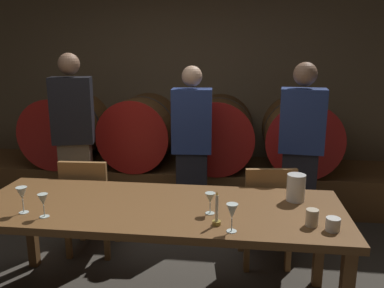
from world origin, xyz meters
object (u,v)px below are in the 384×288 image
(wine_glass_center_right, at_px, (210,199))
(wine_barrel_far_left, at_px, (68,128))
(guest_center, at_px, (192,149))
(cup_right, at_px, (333,224))
(chair_right, at_px, (267,211))
(wine_barrel_center_right, at_px, (219,132))
(wine_glass_far_left, at_px, (22,194))
(wine_glass_center_left, at_px, (43,201))
(candle_center, at_px, (217,216))
(cup_left, at_px, (312,218))
(chair_left, at_px, (89,202))
(pitcher, at_px, (296,188))
(wine_glass_far_right, at_px, (232,212))
(wine_barrel_far_right, at_px, (299,134))
(wine_barrel_center_left, at_px, (142,130))
(guest_right, at_px, (300,156))
(dining_table, at_px, (158,214))
(guest_left, at_px, (75,142))

(wine_glass_center_right, bearing_deg, wine_barrel_far_left, 131.63)
(guest_center, height_order, cup_right, guest_center)
(wine_barrel_far_left, xyz_separation_m, chair_right, (2.32, -1.43, -0.35))
(wine_barrel_center_right, height_order, wine_glass_far_left, wine_barrel_center_right)
(wine_glass_center_right, bearing_deg, wine_glass_center_left, -170.00)
(wine_barrel_center_right, distance_m, cup_right, 2.44)
(candle_center, bearing_deg, cup_left, 6.02)
(guest_center, bearing_deg, wine_barrel_center_right, -109.11)
(wine_barrel_center_right, distance_m, chair_right, 1.55)
(guest_center, xyz_separation_m, cup_left, (0.90, -1.46, -0.03))
(cup_right, bearing_deg, wine_glass_center_left, -179.17)
(wine_barrel_far_left, bearing_deg, chair_left, -60.53)
(chair_right, height_order, pitcher, pitcher)
(wine_barrel_far_left, relative_size, guest_center, 0.56)
(pitcher, height_order, wine_glass_far_right, pitcher)
(wine_glass_center_left, height_order, cup_left, wine_glass_center_left)
(wine_barrel_center_right, distance_m, wine_barrel_far_right, 0.92)
(wine_barrel_center_left, distance_m, wine_barrel_center_right, 0.92)
(wine_glass_center_left, relative_size, wine_glass_center_right, 1.09)
(wine_barrel_far_right, bearing_deg, wine_glass_center_right, -111.43)
(wine_barrel_far_right, bearing_deg, wine_barrel_center_left, 180.00)
(chair_left, relative_size, wine_glass_center_left, 5.82)
(wine_glass_center_right, distance_m, wine_glass_far_right, 0.28)
(wine_barrel_far_left, xyz_separation_m, candle_center, (1.96, -2.31, -0.03))
(guest_right, distance_m, wine_glass_center_right, 1.32)
(pitcher, bearing_deg, chair_right, 110.10)
(wine_barrel_center_left, relative_size, wine_glass_far_right, 5.46)
(pitcher, xyz_separation_m, wine_glass_center_right, (-0.57, -0.30, 0.01))
(chair_right, xyz_separation_m, wine_glass_center_left, (-1.43, -0.90, 0.37))
(dining_table, distance_m, cup_left, 1.00)
(candle_center, distance_m, cup_left, 0.56)
(wine_glass_far_left, height_order, wine_glass_center_left, wine_glass_far_left)
(chair_left, height_order, guest_right, guest_right)
(chair_left, bearing_deg, wine_barrel_far_right, -146.81)
(chair_right, bearing_deg, guest_center, -50.52)
(dining_table, distance_m, wine_glass_center_left, 0.74)
(wine_barrel_center_right, height_order, candle_center, wine_barrel_center_right)
(guest_center, distance_m, cup_left, 1.72)
(pitcher, bearing_deg, wine_barrel_center_right, 109.04)
(guest_right, relative_size, wine_glass_center_left, 11.08)
(candle_center, bearing_deg, chair_left, 142.49)
(wine_barrel_far_left, bearing_deg, guest_center, -25.92)
(wine_barrel_center_right, distance_m, candle_center, 2.32)
(wine_glass_far_left, distance_m, wine_glass_center_right, 1.19)
(wine_barrel_far_left, relative_size, wine_glass_center_left, 6.09)
(dining_table, distance_m, guest_left, 1.56)
(wine_barrel_far_left, height_order, dining_table, wine_barrel_far_left)
(wine_glass_center_right, bearing_deg, wine_glass_far_left, -173.45)
(guest_center, distance_m, guest_right, 1.02)
(chair_left, height_order, guest_center, guest_center)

